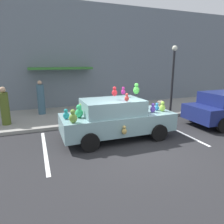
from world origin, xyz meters
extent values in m
plane|color=#262628|center=(0.00, 0.00, 0.00)|extent=(60.00, 60.00, 0.00)
cube|color=gray|center=(0.00, 5.00, 0.07)|extent=(24.00, 4.00, 0.15)
cube|color=slate|center=(0.00, 7.15, 3.20)|extent=(24.00, 0.30, 6.40)
cube|color=#32722D|center=(-1.70, 6.60, 2.55)|extent=(3.60, 1.10, 0.12)
cube|color=silver|center=(2.43, 1.00, 0.00)|extent=(0.12, 3.60, 0.01)
cube|color=silver|center=(-3.07, 1.00, 0.00)|extent=(0.12, 3.60, 0.01)
cube|color=#7DA2A6|center=(-0.31, 1.22, 0.64)|extent=(4.32, 1.73, 0.68)
cube|color=#7DA2A6|center=(-0.52, 1.22, 1.26)|extent=(2.25, 1.52, 0.56)
cylinder|color=black|center=(1.03, 2.08, 0.32)|extent=(0.64, 0.22, 0.64)
cylinder|color=black|center=(1.03, 0.36, 0.32)|extent=(0.64, 0.22, 0.64)
cylinder|color=black|center=(-1.65, 2.08, 0.32)|extent=(0.64, 0.22, 0.64)
cylinder|color=black|center=(-1.65, 0.36, 0.32)|extent=(0.64, 0.22, 0.64)
ellipsoid|color=#7AB147|center=(-1.65, 1.62, 1.12)|extent=(0.24, 0.19, 0.28)
sphere|color=#7AB147|center=(-1.65, 1.62, 1.32)|extent=(0.15, 0.15, 0.15)
ellipsoid|color=#58DE4F|center=(0.54, 1.34, 1.82)|extent=(0.25, 0.21, 0.30)
sphere|color=#58DE4F|center=(0.54, 1.34, 2.03)|extent=(0.16, 0.16, 0.16)
ellipsoid|color=yellow|center=(-1.05, 1.27, 1.10)|extent=(0.20, 0.16, 0.24)
sphere|color=yellow|center=(-1.05, 1.27, 1.26)|extent=(0.13, 0.13, 0.13)
ellipsoid|color=#ABE24D|center=(1.50, 0.89, 1.13)|extent=(0.24, 0.20, 0.28)
sphere|color=#ABE24D|center=(1.50, 0.89, 1.32)|extent=(0.15, 0.15, 0.15)
ellipsoid|color=olive|center=(-2.13, 0.58, 1.14)|extent=(0.26, 0.22, 0.31)
sphere|color=olive|center=(-2.13, 0.58, 1.36)|extent=(0.17, 0.17, 0.17)
ellipsoid|color=#BC2783|center=(0.09, 1.58, 1.75)|extent=(0.18, 0.14, 0.21)
sphere|color=#BC2783|center=(0.09, 1.58, 1.90)|extent=(0.11, 0.11, 0.11)
ellipsoid|color=#338BD2|center=(1.38, 1.10, 1.09)|extent=(0.19, 0.15, 0.22)
sphere|color=#338BD2|center=(1.38, 1.10, 1.25)|extent=(0.12, 0.12, 0.12)
ellipsoid|color=red|center=(-0.46, 1.17, 1.80)|extent=(0.21, 0.17, 0.25)
sphere|color=red|center=(-0.46, 1.17, 1.97)|extent=(0.13, 0.13, 0.13)
ellipsoid|color=gold|center=(1.04, 1.62, 1.10)|extent=(0.19, 0.16, 0.22)
sphere|color=gold|center=(1.04, 1.62, 1.25)|extent=(0.12, 0.12, 0.12)
ellipsoid|color=teal|center=(-2.28, 1.11, 1.11)|extent=(0.21, 0.18, 0.25)
sphere|color=teal|center=(-2.28, 1.11, 1.28)|extent=(0.14, 0.14, 0.14)
ellipsoid|color=tan|center=(-0.44, 0.28, 0.58)|extent=(0.19, 0.15, 0.22)
sphere|color=tan|center=(-0.44, 0.28, 0.73)|extent=(0.12, 0.12, 0.12)
ellipsoid|color=#272CCE|center=(-1.13, 1.64, 1.09)|extent=(0.18, 0.15, 0.21)
sphere|color=#272CCE|center=(-1.13, 1.64, 1.24)|extent=(0.12, 0.12, 0.12)
ellipsoid|color=#14BC6A|center=(-1.50, 1.77, 1.11)|extent=(0.21, 0.17, 0.25)
sphere|color=#14BC6A|center=(-1.50, 1.77, 1.28)|extent=(0.13, 0.13, 0.13)
ellipsoid|color=#CF433E|center=(-0.23, 0.58, 1.67)|extent=(0.17, 0.14, 0.20)
sphere|color=#CF433E|center=(-0.23, 0.58, 1.81)|extent=(0.11, 0.11, 0.11)
ellipsoid|color=#6140AE|center=(1.06, 0.88, 1.11)|extent=(0.21, 0.17, 0.25)
sphere|color=#6140AE|center=(1.06, 0.88, 1.28)|extent=(0.13, 0.13, 0.13)
ellipsoid|color=#37CE77|center=(-1.82, 1.13, 1.15)|extent=(0.28, 0.23, 0.33)
sphere|color=#37CE77|center=(-1.82, 1.13, 1.37)|extent=(0.18, 0.18, 0.18)
cylinder|color=black|center=(4.09, 1.93, 0.32)|extent=(0.64, 0.22, 0.64)
cylinder|color=black|center=(4.09, 0.16, 0.32)|extent=(0.64, 0.22, 0.64)
ellipsoid|color=beige|center=(3.11, 3.42, 0.38)|extent=(0.37, 0.31, 0.47)
sphere|color=beige|center=(3.11, 3.42, 0.72)|extent=(0.27, 0.27, 0.27)
sphere|color=beige|center=(3.01, 3.42, 0.81)|extent=(0.11, 0.11, 0.11)
sphere|color=beige|center=(3.20, 3.42, 0.81)|extent=(0.11, 0.11, 0.11)
cylinder|color=black|center=(3.89, 3.50, 1.81)|extent=(0.12, 0.12, 3.33)
sphere|color=#EAEACC|center=(3.89, 3.50, 3.62)|extent=(0.28, 0.28, 0.28)
cylinder|color=#4A5920|center=(-4.54, 4.16, 0.88)|extent=(0.38, 0.38, 1.46)
sphere|color=tan|center=(-4.54, 4.16, 1.73)|extent=(0.26, 0.26, 0.26)
cylinder|color=#3C5D70|center=(-2.96, 5.60, 0.95)|extent=(0.39, 0.39, 1.59)
sphere|color=tan|center=(-2.96, 5.60, 1.85)|extent=(0.22, 0.22, 0.22)
camera|label=1|loc=(-3.21, -5.79, 2.93)|focal=32.53mm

